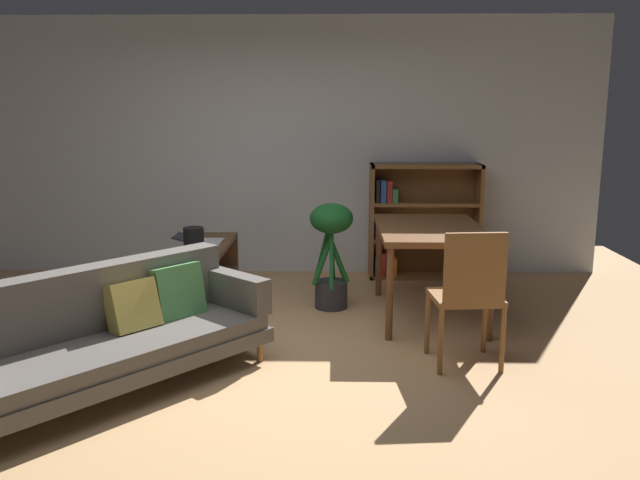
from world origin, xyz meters
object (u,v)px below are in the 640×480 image
Objects in this scene: media_console at (207,278)px; potted_floor_plant at (331,246)px; dining_table at (430,236)px; open_laptop at (201,240)px; dining_chair_near at (469,291)px; fabric_couch at (111,331)px; desk_speaker at (194,241)px; bookshelf at (416,222)px.

media_console is 1.31× the size of potted_floor_plant.
dining_table reaches higher than media_console.
dining_table is at bearing -8.07° from open_laptop.
fabric_couch is at bearing -171.22° from dining_chair_near.
desk_speaker is 2.28m from dining_chair_near.
desk_speaker is at bearing -85.33° from open_laptop.
desk_speaker is 0.24× the size of potted_floor_plant.
potted_floor_plant is 0.97× the size of dining_chair_near.
media_console is 1.04× the size of bookshelf.
potted_floor_plant is at bearing 2.68° from media_console.
potted_floor_plant reaches higher than fabric_couch.
media_console is (0.30, 1.67, -0.09)m from fabric_couch.
potted_floor_plant is 0.79× the size of bookshelf.
fabric_couch is 2.23m from potted_floor_plant.
media_console is 2.44m from dining_chair_near.
desk_speaker reaches higher than media_console.
dining_table reaches higher than fabric_couch.
potted_floor_plant is (1.13, 0.41, -0.12)m from desk_speaker.
fabric_couch is 1.62× the size of media_console.
media_console is at bearing -148.63° from bookshelf.
potted_floor_plant reaches higher than dining_table.
bookshelf is (-0.05, 2.53, 0.03)m from dining_chair_near.
fabric_couch is at bearing -97.25° from open_laptop.
bookshelf is (2.00, 1.22, 0.30)m from media_console.
bookshelf is (2.29, 2.89, 0.21)m from fabric_couch.
fabric_couch is 3.69m from bookshelf.
open_laptop reaches higher than media_console.
dining_table reaches higher than open_laptop.
potted_floor_plant is (1.40, 1.72, 0.20)m from fabric_couch.
potted_floor_plant is at bearing 124.64° from dining_chair_near.
fabric_couch is 2.37m from dining_chair_near.
media_console is 1.14m from potted_floor_plant.
dining_chair_near is (2.07, -0.95, -0.14)m from desk_speaker.
bookshelf is at bearing 31.37° from media_console.
open_laptop is 0.35× the size of bookshelf.
potted_floor_plant is 1.47m from bookshelf.
bookshelf reaches higher than dining_chair_near.
dining_chair_near is (2.04, -1.31, 0.27)m from media_console.
fabric_couch is 1.38m from desk_speaker.
dining_chair_near reaches higher than open_laptop.
open_laptop is 1.17m from potted_floor_plant.
desk_speaker is at bearing 78.44° from fabric_couch.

